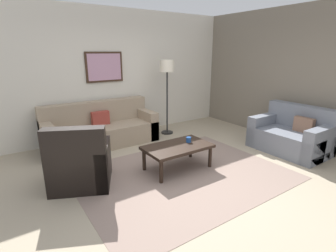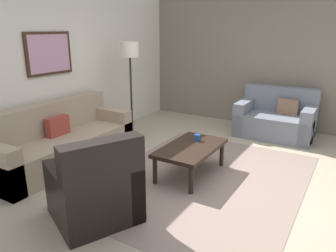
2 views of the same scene
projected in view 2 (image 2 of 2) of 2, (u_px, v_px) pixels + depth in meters
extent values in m
plane|color=tan|center=(203.00, 180.00, 4.29)|extent=(8.00, 8.00, 0.00)
cube|color=silver|center=(58.00, 63.00, 5.16)|extent=(6.00, 0.12, 2.80)
cube|color=slate|center=(270.00, 56.00, 6.35)|extent=(0.12, 5.20, 2.80)
cube|color=gray|center=(203.00, 179.00, 4.29)|extent=(3.19, 2.45, 0.01)
cube|color=gray|center=(63.00, 150.00, 4.76)|extent=(2.26, 0.85, 0.42)
cube|color=gray|center=(47.00, 132.00, 4.85)|extent=(2.26, 0.24, 0.88)
cube|color=gray|center=(109.00, 126.00, 5.58)|extent=(0.20, 0.85, 0.62)
cube|color=#99382D|center=(58.00, 126.00, 4.72)|extent=(0.36, 0.12, 0.28)
cube|color=slate|center=(275.00, 125.00, 5.98)|extent=(0.91, 1.35, 0.42)
cube|color=slate|center=(280.00, 109.00, 6.18)|extent=(0.24, 1.35, 0.88)
cube|color=slate|center=(245.00, 116.00, 6.23)|extent=(0.91, 0.20, 0.62)
cube|color=slate|center=(309.00, 125.00, 5.66)|extent=(0.91, 0.20, 0.62)
cube|color=brown|center=(288.00, 107.00, 5.88)|extent=(0.12, 0.36, 0.28)
cube|color=black|center=(94.00, 198.00, 3.39)|extent=(1.07, 1.07, 0.44)
cube|color=black|center=(104.00, 187.00, 3.07)|extent=(0.81, 0.53, 0.95)
cube|color=black|center=(122.00, 183.00, 3.53)|extent=(0.49, 0.79, 0.60)
cube|color=black|center=(63.00, 200.00, 3.20)|extent=(0.49, 0.79, 0.60)
cylinder|color=black|center=(191.00, 180.00, 3.88)|extent=(0.06, 0.06, 0.36)
cylinder|color=black|center=(222.00, 154.00, 4.68)|extent=(0.06, 0.06, 0.36)
cylinder|color=black|center=(155.00, 171.00, 4.13)|extent=(0.06, 0.06, 0.36)
cylinder|color=black|center=(190.00, 148.00, 4.94)|extent=(0.06, 0.06, 0.36)
cube|color=black|center=(191.00, 148.00, 4.35)|extent=(1.10, 0.64, 0.05)
cylinder|color=#1E478C|center=(197.00, 138.00, 4.54)|extent=(0.09, 0.09, 0.09)
cylinder|color=black|center=(133.00, 135.00, 6.06)|extent=(0.28, 0.28, 0.03)
cylinder|color=#262626|center=(131.00, 98.00, 5.85)|extent=(0.04, 0.04, 1.45)
cylinder|color=beige|center=(130.00, 49.00, 5.61)|extent=(0.32, 0.32, 0.26)
cube|color=#382316|center=(49.00, 53.00, 4.88)|extent=(0.82, 0.04, 0.64)
cube|color=#BC8AA4|center=(50.00, 53.00, 4.87)|extent=(0.74, 0.01, 0.56)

